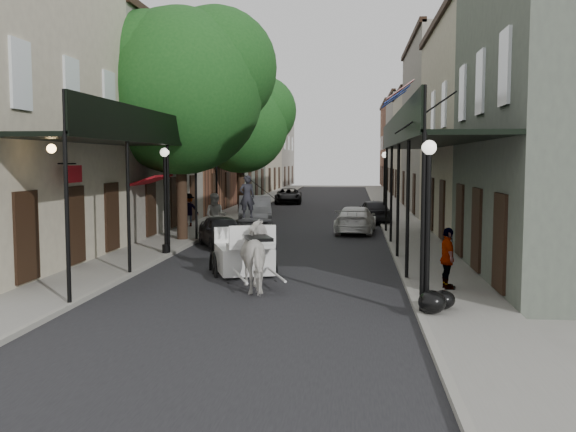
% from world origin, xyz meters
% --- Properties ---
extents(ground, '(140.00, 140.00, 0.00)m').
position_xyz_m(ground, '(0.00, 0.00, 0.00)').
color(ground, gray).
rests_on(ground, ground).
extents(road, '(8.00, 90.00, 0.01)m').
position_xyz_m(road, '(0.00, 20.00, 0.01)').
color(road, black).
rests_on(road, ground).
extents(sidewalk_left, '(2.20, 90.00, 0.12)m').
position_xyz_m(sidewalk_left, '(-5.00, 20.00, 0.06)').
color(sidewalk_left, gray).
rests_on(sidewalk_left, ground).
extents(sidewalk_right, '(2.20, 90.00, 0.12)m').
position_xyz_m(sidewalk_right, '(5.00, 20.00, 0.06)').
color(sidewalk_right, gray).
rests_on(sidewalk_right, ground).
extents(building_row_left, '(5.00, 80.00, 10.50)m').
position_xyz_m(building_row_left, '(-8.60, 30.00, 5.25)').
color(building_row_left, '#BEB498').
rests_on(building_row_left, ground).
extents(building_row_right, '(5.00, 80.00, 10.50)m').
position_xyz_m(building_row_right, '(8.60, 30.00, 5.25)').
color(building_row_right, gray).
rests_on(building_row_right, ground).
extents(gallery_left, '(2.20, 18.05, 4.88)m').
position_xyz_m(gallery_left, '(-4.79, 6.98, 4.05)').
color(gallery_left, black).
rests_on(gallery_left, sidewalk_left).
extents(gallery_right, '(2.20, 18.05, 4.88)m').
position_xyz_m(gallery_right, '(4.79, 6.98, 4.05)').
color(gallery_right, black).
rests_on(gallery_right, sidewalk_right).
extents(tree_near, '(7.31, 6.80, 9.63)m').
position_xyz_m(tree_near, '(-4.20, 10.18, 6.49)').
color(tree_near, '#382619').
rests_on(tree_near, sidewalk_left).
extents(tree_far, '(6.45, 6.00, 8.61)m').
position_xyz_m(tree_far, '(-4.25, 24.18, 5.84)').
color(tree_far, '#382619').
rests_on(tree_far, sidewalk_left).
extents(lamppost_right_near, '(0.32, 0.32, 3.71)m').
position_xyz_m(lamppost_right_near, '(4.10, -2.00, 2.05)').
color(lamppost_right_near, black).
rests_on(lamppost_right_near, sidewalk_right).
extents(lamppost_left, '(0.32, 0.32, 3.71)m').
position_xyz_m(lamppost_left, '(-4.10, 6.00, 2.05)').
color(lamppost_left, black).
rests_on(lamppost_left, sidewalk_left).
extents(lamppost_right_far, '(0.32, 0.32, 3.71)m').
position_xyz_m(lamppost_right_far, '(4.10, 18.00, 2.05)').
color(lamppost_right_far, black).
rests_on(lamppost_right_far, sidewalk_right).
extents(horse, '(1.63, 2.32, 1.79)m').
position_xyz_m(horse, '(0.07, 0.49, 0.90)').
color(horse, silver).
rests_on(horse, ground).
extents(carriage, '(2.43, 2.99, 3.00)m').
position_xyz_m(carriage, '(-0.88, 3.11, 1.16)').
color(carriage, black).
rests_on(carriage, ground).
extents(pedestrian_walking, '(0.97, 0.75, 1.98)m').
position_xyz_m(pedestrian_walking, '(-3.45, 11.21, 0.99)').
color(pedestrian_walking, '#A7A69E').
rests_on(pedestrian_walking, ground).
extents(pedestrian_sidewalk_left, '(1.22, 1.07, 1.64)m').
position_xyz_m(pedestrian_sidewalk_left, '(-5.65, 15.01, 0.94)').
color(pedestrian_sidewalk_left, gray).
rests_on(pedestrian_sidewalk_left, sidewalk_left).
extents(pedestrian_sidewalk_right, '(0.47, 0.95, 1.57)m').
position_xyz_m(pedestrian_sidewalk_right, '(4.91, 0.54, 0.91)').
color(pedestrian_sidewalk_right, gray).
rests_on(pedestrian_sidewalk_right, sidewalk_right).
extents(car_left_near, '(2.81, 3.90, 1.23)m').
position_xyz_m(car_left_near, '(-2.60, 8.53, 0.62)').
color(car_left_near, black).
rests_on(car_left_near, ground).
extents(car_left_mid, '(2.37, 4.89, 1.54)m').
position_xyz_m(car_left_mid, '(-2.60, 16.80, 0.77)').
color(car_left_mid, gray).
rests_on(car_left_mid, ground).
extents(car_left_far, '(2.29, 4.48, 1.21)m').
position_xyz_m(car_left_far, '(-2.60, 33.83, 0.61)').
color(car_left_far, black).
rests_on(car_left_far, ground).
extents(car_right_near, '(2.11, 4.46, 1.26)m').
position_xyz_m(car_right_near, '(2.60, 14.00, 0.63)').
color(car_right_near, silver).
rests_on(car_right_near, ground).
extents(car_right_far, '(1.92, 3.95, 1.30)m').
position_xyz_m(car_right_far, '(3.60, 19.00, 0.65)').
color(car_right_far, black).
rests_on(car_right_far, ground).
extents(trash_bags, '(0.86, 1.01, 0.50)m').
position_xyz_m(trash_bags, '(4.32, -2.03, 0.35)').
color(trash_bags, black).
rests_on(trash_bags, sidewalk_right).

